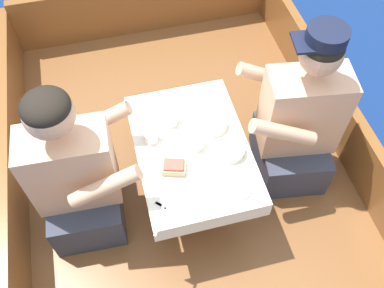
{
  "coord_description": "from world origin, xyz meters",
  "views": [
    {
      "loc": [
        -0.3,
        -1.11,
        2.51
      ],
      "look_at": [
        0.0,
        0.06,
        0.8
      ],
      "focal_mm": 40.0,
      "sensor_mm": 36.0,
      "label": 1
    }
  ],
  "objects_px": {
    "coffee_cup_starboard": "(171,119)",
    "coffee_cup_center": "(197,142)",
    "sandwich": "(174,167)",
    "person_starboard": "(298,123)",
    "person_port": "(77,177)",
    "coffee_cup_port": "(151,137)"
  },
  "relations": [
    {
      "from": "coffee_cup_center",
      "to": "sandwich",
      "type": "bearing_deg",
      "value": -141.12
    },
    {
      "from": "person_port",
      "to": "coffee_cup_starboard",
      "type": "height_order",
      "value": "person_port"
    },
    {
      "from": "sandwich",
      "to": "coffee_cup_starboard",
      "type": "xyz_separation_m",
      "value": [
        0.05,
        0.29,
        -0.0
      ]
    },
    {
      "from": "sandwich",
      "to": "coffee_cup_center",
      "type": "distance_m",
      "value": 0.18
    },
    {
      "from": "person_starboard",
      "to": "coffee_cup_center",
      "type": "xyz_separation_m",
      "value": [
        -0.55,
        -0.03,
        0.06
      ]
    },
    {
      "from": "person_starboard",
      "to": "coffee_cup_center",
      "type": "height_order",
      "value": "person_starboard"
    },
    {
      "from": "coffee_cup_starboard",
      "to": "coffee_cup_center",
      "type": "bearing_deg",
      "value": -62.41
    },
    {
      "from": "coffee_cup_starboard",
      "to": "coffee_cup_center",
      "type": "distance_m",
      "value": 0.2
    },
    {
      "from": "person_starboard",
      "to": "coffee_cup_starboard",
      "type": "height_order",
      "value": "person_starboard"
    },
    {
      "from": "sandwich",
      "to": "coffee_cup_starboard",
      "type": "bearing_deg",
      "value": 80.16
    },
    {
      "from": "coffee_cup_starboard",
      "to": "person_starboard",
      "type": "bearing_deg",
      "value": -12.7
    },
    {
      "from": "coffee_cup_starboard",
      "to": "coffee_cup_center",
      "type": "height_order",
      "value": "coffee_cup_center"
    },
    {
      "from": "sandwich",
      "to": "coffee_cup_starboard",
      "type": "distance_m",
      "value": 0.29
    },
    {
      "from": "person_port",
      "to": "coffee_cup_starboard",
      "type": "relative_size",
      "value": 9.88
    },
    {
      "from": "coffee_cup_port",
      "to": "coffee_cup_starboard",
      "type": "bearing_deg",
      "value": 35.38
    },
    {
      "from": "person_port",
      "to": "sandwich",
      "type": "relative_size",
      "value": 7.46
    },
    {
      "from": "coffee_cup_starboard",
      "to": "coffee_cup_center",
      "type": "relative_size",
      "value": 0.92
    },
    {
      "from": "sandwich",
      "to": "coffee_cup_starboard",
      "type": "relative_size",
      "value": 1.32
    },
    {
      "from": "sandwich",
      "to": "coffee_cup_center",
      "type": "height_order",
      "value": "coffee_cup_center"
    },
    {
      "from": "sandwich",
      "to": "coffee_cup_port",
      "type": "height_order",
      "value": "same"
    },
    {
      "from": "person_starboard",
      "to": "sandwich",
      "type": "relative_size",
      "value": 7.8
    },
    {
      "from": "person_starboard",
      "to": "coffee_cup_starboard",
      "type": "relative_size",
      "value": 10.33
    }
  ]
}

